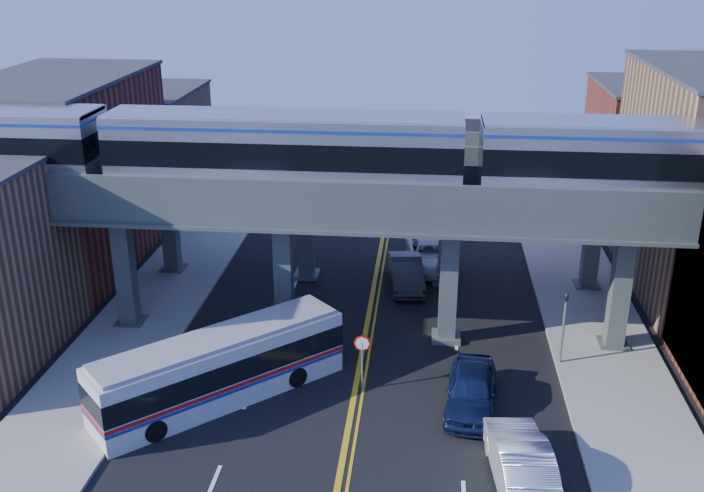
{
  "coord_description": "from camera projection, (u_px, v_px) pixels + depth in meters",
  "views": [
    {
      "loc": [
        2.81,
        -26.57,
        18.26
      ],
      "look_at": [
        -0.52,
        6.72,
        5.24
      ],
      "focal_mm": 40.0,
      "sensor_mm": 36.0,
      "label": 1
    }
  ],
  "objects": [
    {
      "name": "car_lane_c",
      "position": [
        429.0,
        255.0,
        46.92
      ],
      "size": [
        3.19,
        5.82,
        1.55
      ],
      "primitive_type": "imported",
      "rotation": [
        0.0,
        0.0,
        0.12
      ],
      "color": "silver",
      "rests_on": "ground"
    },
    {
      "name": "traffic_signal",
      "position": [
        564.0,
        320.0,
        35.4
      ],
      "size": [
        0.15,
        0.18,
        4.1
      ],
      "color": "slate",
      "rests_on": "ground"
    },
    {
      "name": "ground",
      "position": [
        348.0,
        428.0,
        31.52
      ],
      "size": [
        120.0,
        120.0,
        0.0
      ],
      "primitive_type": "plane",
      "color": "black",
      "rests_on": "ground"
    },
    {
      "name": "building_west_c",
      "position": [
        143.0,
        146.0,
        58.68
      ],
      "size": [
        8.0,
        10.0,
        8.0
      ],
      "primitive_type": "cube",
      "color": "brown",
      "rests_on": "ground"
    },
    {
      "name": "sidewalk_east",
      "position": [
        594.0,
        326.0,
        39.7
      ],
      "size": [
        5.0,
        70.0,
        0.16
      ],
      "primitive_type": "cube",
      "color": "gray",
      "rests_on": "ground"
    },
    {
      "name": "car_lane_b",
      "position": [
        406.0,
        273.0,
        44.2
      ],
      "size": [
        2.38,
        5.2,
        1.65
      ],
      "primitive_type": "imported",
      "rotation": [
        0.0,
        0.0,
        0.13
      ],
      "color": "#313133",
      "rests_on": "ground"
    },
    {
      "name": "elevated_viaduct_near",
      "position": [
        366.0,
        212.0,
        36.6
      ],
      "size": [
        52.0,
        3.6,
        7.4
      ],
      "color": "#475250",
      "rests_on": "ground"
    },
    {
      "name": "transit_train",
      "position": [
        284.0,
        149.0,
        35.89
      ],
      "size": [
        50.3,
        3.16,
        3.68
      ],
      "color": "black",
      "rests_on": "elevated_viaduct_near"
    },
    {
      "name": "car_parked_curb",
      "position": [
        520.0,
        460.0,
        28.11
      ],
      "size": [
        2.46,
        5.63,
        1.8
      ],
      "primitive_type": "imported",
      "rotation": [
        0.0,
        0.0,
        3.25
      ],
      "color": "#B8B9BE",
      "rests_on": "ground"
    },
    {
      "name": "car_lane_d",
      "position": [
        445.0,
        207.0,
        55.24
      ],
      "size": [
        2.49,
        5.6,
        1.6
      ],
      "primitive_type": "imported",
      "rotation": [
        0.0,
        0.0,
        -0.05
      ],
      "color": "#A3A4A8",
      "rests_on": "ground"
    },
    {
      "name": "elevated_viaduct_far",
      "position": [
        376.0,
        171.0,
        43.09
      ],
      "size": [
        52.0,
        3.6,
        7.4
      ],
      "color": "#475250",
      "rests_on": "ground"
    },
    {
      "name": "stop_sign",
      "position": [
        362.0,
        353.0,
        33.64
      ],
      "size": [
        0.76,
        0.09,
        2.63
      ],
      "color": "slate",
      "rests_on": "ground"
    },
    {
      "name": "sidewalk_west",
      "position": [
        154.0,
        306.0,
        41.84
      ],
      "size": [
        5.0,
        70.0,
        0.16
      ],
      "primitive_type": "cube",
      "color": "gray",
      "rests_on": "ground"
    },
    {
      "name": "transit_bus",
      "position": [
        220.0,
        368.0,
        33.03
      ],
      "size": [
        9.77,
        9.4,
        2.86
      ],
      "rotation": [
        0.0,
        0.0,
        0.75
      ],
      "color": "silver",
      "rests_on": "ground"
    },
    {
      "name": "building_east_c",
      "position": [
        652.0,
        151.0,
        55.07
      ],
      "size": [
        8.0,
        10.0,
        9.0
      ],
      "primitive_type": "cube",
      "color": "maroon",
      "rests_on": "ground"
    },
    {
      "name": "car_lane_a",
      "position": [
        471.0,
        390.0,
        32.56
      ],
      "size": [
        2.52,
        5.26,
        1.74
      ],
      "primitive_type": "imported",
      "rotation": [
        0.0,
        0.0,
        -0.09
      ],
      "color": "#10183C",
      "rests_on": "ground"
    },
    {
      "name": "building_west_b",
      "position": [
        64.0,
        174.0,
        46.08
      ],
      "size": [
        8.0,
        14.0,
        11.0
      ],
      "primitive_type": "cube",
      "color": "maroon",
      "rests_on": "ground"
    }
  ]
}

